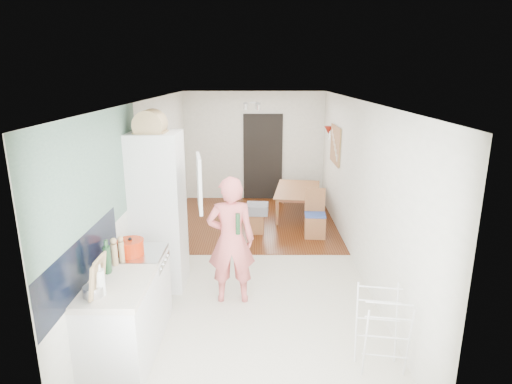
{
  "coord_description": "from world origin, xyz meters",
  "views": [
    {
      "loc": [
        0.07,
        -6.28,
        2.88
      ],
      "look_at": [
        0.05,
        0.2,
        1.08
      ],
      "focal_mm": 30.0,
      "sensor_mm": 36.0,
      "label": 1
    }
  ],
  "objects_px": {
    "dining_table": "(299,204)",
    "dining_chair": "(315,214)",
    "drying_rack": "(382,332)",
    "person": "(231,229)",
    "stool": "(256,223)"
  },
  "relations": [
    {
      "from": "dining_table",
      "to": "dining_chair",
      "type": "distance_m",
      "value": 1.28
    },
    {
      "from": "drying_rack",
      "to": "dining_chair",
      "type": "bearing_deg",
      "value": 101.96
    },
    {
      "from": "person",
      "to": "stool",
      "type": "height_order",
      "value": "person"
    },
    {
      "from": "stool",
      "to": "dining_chair",
      "type": "bearing_deg",
      "value": -10.74
    },
    {
      "from": "person",
      "to": "dining_chair",
      "type": "relative_size",
      "value": 2.26
    },
    {
      "from": "drying_rack",
      "to": "stool",
      "type": "bearing_deg",
      "value": 117.17
    },
    {
      "from": "person",
      "to": "dining_chair",
      "type": "distance_m",
      "value": 2.69
    },
    {
      "from": "person",
      "to": "drying_rack",
      "type": "relative_size",
      "value": 2.35
    },
    {
      "from": "person",
      "to": "dining_table",
      "type": "distance_m",
      "value": 3.78
    },
    {
      "from": "dining_table",
      "to": "drying_rack",
      "type": "distance_m",
      "value": 4.88
    },
    {
      "from": "dining_table",
      "to": "dining_chair",
      "type": "xyz_separation_m",
      "value": [
        0.17,
        -1.26,
        0.2
      ]
    },
    {
      "from": "person",
      "to": "stool",
      "type": "bearing_deg",
      "value": -99.82
    },
    {
      "from": "dining_table",
      "to": "stool",
      "type": "bearing_deg",
      "value": 147.28
    },
    {
      "from": "dining_table",
      "to": "drying_rack",
      "type": "bearing_deg",
      "value": -168.2
    },
    {
      "from": "dining_table",
      "to": "stool",
      "type": "distance_m",
      "value": 1.39
    }
  ]
}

